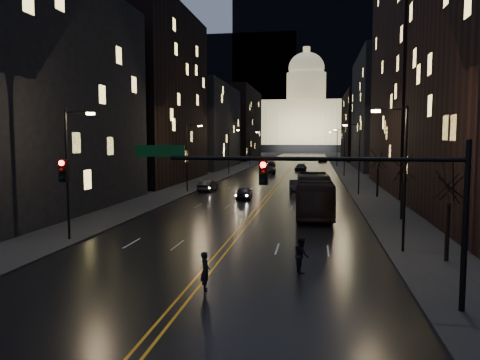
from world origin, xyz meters
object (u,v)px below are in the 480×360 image
at_px(bus, 314,194).
at_px(pedestrian_b, 301,255).
at_px(pedestrian_a, 205,271).
at_px(oncoming_car_a, 244,193).
at_px(traffic_signal, 322,186).
at_px(receding_car_a, 297,187).
at_px(oncoming_car_b, 208,186).

relative_size(bus, pedestrian_b, 7.17).
height_order(bus, pedestrian_a, bus).
distance_m(bus, oncoming_car_a, 12.77).
height_order(traffic_signal, receding_car_a, traffic_signal).
distance_m(traffic_signal, pedestrian_a, 6.82).
bearing_deg(pedestrian_b, oncoming_car_a, -0.36).
distance_m(oncoming_car_a, pedestrian_b, 30.19).
relative_size(traffic_signal, pedestrian_a, 9.43).
relative_size(oncoming_car_a, receding_car_a, 0.86).
distance_m(receding_car_a, pedestrian_a, 40.18).
bearing_deg(receding_car_a, oncoming_car_a, -135.18).
relative_size(bus, oncoming_car_a, 2.99).
xyz_separation_m(traffic_signal, receding_car_a, (-2.56, 41.36, -4.24)).
xyz_separation_m(oncoming_car_b, pedestrian_b, (13.48, -36.40, 0.17)).
relative_size(traffic_signal, oncoming_car_a, 3.85).
bearing_deg(pedestrian_b, receding_car_a, -12.16).
relative_size(receding_car_a, pedestrian_a, 2.86).
height_order(receding_car_a, pedestrian_b, pedestrian_b).
xyz_separation_m(receding_car_a, pedestrian_a, (-2.67, -40.09, 0.05)).
xyz_separation_m(traffic_signal, bus, (-0.37, 24.41, -3.24)).
xyz_separation_m(oncoming_car_a, receding_car_a, (5.86, 7.11, 0.10)).
bearing_deg(oncoming_car_b, pedestrian_a, 107.55).
bearing_deg(oncoming_car_b, traffic_signal, 113.86).
xyz_separation_m(bus, oncoming_car_a, (-8.06, 9.84, -1.10)).
height_order(traffic_signal, oncoming_car_a, traffic_signal).
xyz_separation_m(bus, pedestrian_a, (-4.87, -23.14, -0.95)).
bearing_deg(traffic_signal, pedestrian_b, 100.51).
distance_m(bus, pedestrian_b, 19.43).
distance_m(oncoming_car_a, pedestrian_a, 33.13).
height_order(oncoming_car_a, pedestrian_a, pedestrian_a).
bearing_deg(bus, traffic_signal, -90.75).
bearing_deg(pedestrian_a, receding_car_a, -22.75).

